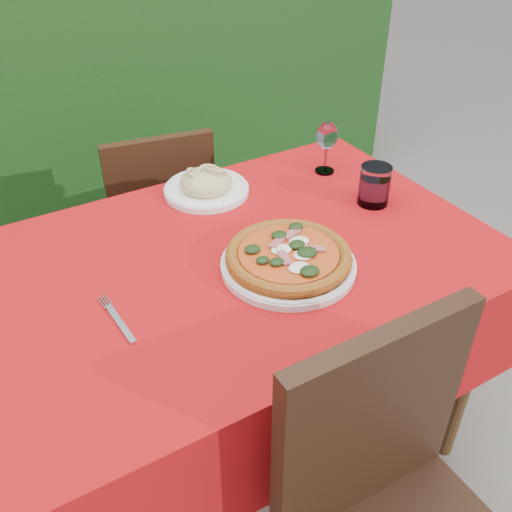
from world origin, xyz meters
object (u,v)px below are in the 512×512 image
pasta_plate (206,185)px  chair_far (160,217)px  water_glass (374,187)px  wine_glass (327,138)px  fork (120,323)px  pizza_plate (288,259)px

pasta_plate → chair_far: bearing=91.3°
water_glass → wine_glass: (-0.00, 0.22, 0.06)m
water_glass → fork: bearing=-171.4°
wine_glass → fork: bearing=-156.4°
pasta_plate → wine_glass: (0.37, -0.07, 0.09)m
pizza_plate → wine_glass: bearing=44.0°
water_glass → wine_glass: 0.23m
pizza_plate → pasta_plate: (-0.00, 0.42, -0.00)m
wine_glass → fork: (-0.77, -0.34, -0.11)m
chair_far → water_glass: (0.38, -0.67, 0.34)m
wine_glass → water_glass: bearing=-89.3°
pizza_plate → water_glass: (0.37, 0.13, 0.02)m
water_glass → fork: 0.79m
pizza_plate → fork: size_ratio=1.74×
wine_glass → fork: size_ratio=0.86×
pizza_plate → pasta_plate: size_ratio=1.33×
chair_far → fork: 0.93m
chair_far → pasta_plate: size_ratio=3.33×
pizza_plate → pasta_plate: pasta_plate is taller
chair_far → water_glass: water_glass is taller
water_glass → wine_glass: wine_glass is taller
chair_far → wine_glass: bearing=139.1°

